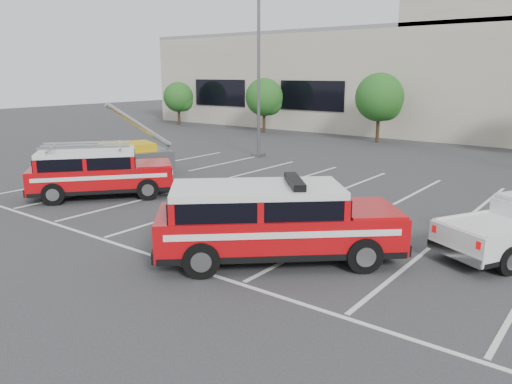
# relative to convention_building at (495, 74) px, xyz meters

# --- Properties ---
(ground) EXTENTS (120.00, 120.00, 0.00)m
(ground) POSITION_rel_convention_building_xyz_m (-0.18, -31.86, -4.72)
(ground) COLOR #303032
(ground) RESTS_ON ground
(stall_markings) EXTENTS (23.00, 15.00, 0.01)m
(stall_markings) POSITION_rel_convention_building_xyz_m (-0.18, -27.36, -4.71)
(stall_markings) COLOR silver
(stall_markings) RESTS_ON ground
(convention_building) EXTENTS (60.00, 16.99, 13.20)m
(convention_building) POSITION_rel_convention_building_xyz_m (0.00, 0.00, 0.00)
(convention_building) COLOR beige
(convention_building) RESTS_ON ground
(tree_far_left) EXTENTS (2.77, 2.77, 3.99)m
(tree_far_left) POSITION_rel_convention_building_xyz_m (-25.09, -9.82, -2.22)
(tree_far_left) COLOR #3F2B19
(tree_far_left) RESTS_ON ground
(tree_left) EXTENTS (3.07, 3.07, 4.42)m
(tree_left) POSITION_rel_convention_building_xyz_m (-15.09, -9.82, -1.95)
(tree_left) COLOR #3F2B19
(tree_left) RESTS_ON ground
(tree_mid_left) EXTENTS (3.37, 3.37, 4.85)m
(tree_mid_left) POSITION_rel_convention_building_xyz_m (-5.09, -9.82, -1.68)
(tree_mid_left) COLOR #3F2B19
(tree_mid_left) RESTS_ON ground
(light_pole_left) EXTENTS (0.90, 0.60, 10.24)m
(light_pole_left) POSITION_rel_convention_building_xyz_m (-8.18, -19.86, 0.47)
(light_pole_left) COLOR #59595E
(light_pole_left) RESTS_ON ground
(fire_chief_suv) EXTENTS (6.17, 5.89, 2.20)m
(fire_chief_suv) POSITION_rel_convention_building_xyz_m (2.21, -32.93, -3.82)
(fire_chief_suv) COLOR #A9080C
(fire_chief_suv) RESTS_ON ground
(ladder_suv) EXTENTS (5.07, 5.52, 2.13)m
(ladder_suv) POSITION_rel_convention_building_xyz_m (-7.32, -31.51, -3.87)
(ladder_suv) COLOR #A9080C
(ladder_suv) RESTS_ON ground
(utility_rig) EXTENTS (4.66, 4.49, 3.53)m
(utility_rig) POSITION_rel_convention_building_xyz_m (-9.98, -28.13, -4.02)
(utility_rig) COLOR #59595E
(utility_rig) RESTS_ON ground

